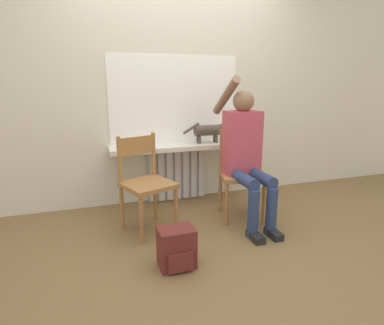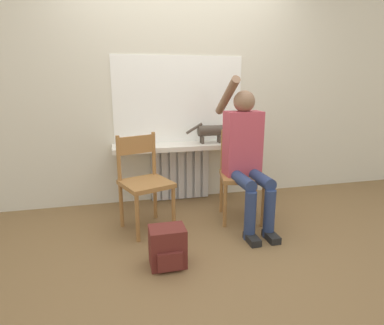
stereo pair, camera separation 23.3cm
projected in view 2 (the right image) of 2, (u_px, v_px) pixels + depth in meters
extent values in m
plane|color=brown|center=(209.00, 245.00, 2.70)|extent=(12.00, 12.00, 0.00)
cube|color=beige|center=(178.00, 80.00, 3.52)|extent=(7.00, 0.06, 2.70)
cube|color=silver|center=(180.00, 173.00, 3.72)|extent=(0.67, 0.05, 0.63)
cube|color=silver|center=(156.00, 175.00, 3.61)|extent=(0.07, 0.03, 0.60)
cube|color=silver|center=(164.00, 175.00, 3.63)|extent=(0.07, 0.03, 0.60)
cube|color=silver|center=(173.00, 174.00, 3.65)|extent=(0.07, 0.03, 0.60)
cube|color=silver|center=(181.00, 174.00, 3.67)|extent=(0.07, 0.03, 0.60)
cube|color=silver|center=(189.00, 173.00, 3.70)|extent=(0.07, 0.03, 0.60)
cube|color=silver|center=(197.00, 172.00, 3.72)|extent=(0.07, 0.03, 0.60)
cube|color=silver|center=(205.00, 172.00, 3.74)|extent=(0.07, 0.03, 0.60)
cube|color=silver|center=(182.00, 146.00, 3.51)|extent=(1.50, 0.34, 0.05)
cube|color=white|center=(179.00, 100.00, 3.54)|extent=(1.44, 0.01, 0.93)
cube|color=#9E6B38|center=(146.00, 184.00, 2.90)|extent=(0.52, 0.52, 0.04)
cylinder|color=#9E6B38|center=(137.00, 219.00, 2.71)|extent=(0.04, 0.04, 0.42)
cylinder|color=#9E6B38|center=(174.00, 209.00, 2.91)|extent=(0.04, 0.04, 0.42)
cylinder|color=#9E6B38|center=(121.00, 206.00, 3.00)|extent=(0.04, 0.04, 0.42)
cylinder|color=#9E6B38|center=(155.00, 198.00, 3.19)|extent=(0.04, 0.04, 0.42)
cylinder|color=#9E6B38|center=(119.00, 158.00, 2.89)|extent=(0.04, 0.04, 0.41)
cylinder|color=#9E6B38|center=(154.00, 153.00, 3.08)|extent=(0.04, 0.04, 0.41)
cube|color=#9E6B38|center=(136.00, 145.00, 2.96)|extent=(0.35, 0.15, 0.16)
cube|color=#9E6B38|center=(242.00, 177.00, 3.11)|extent=(0.49, 0.49, 0.04)
cylinder|color=#9E6B38|center=(225.00, 206.00, 3.00)|extent=(0.04, 0.04, 0.42)
cylinder|color=#9E6B38|center=(263.00, 206.00, 3.00)|extent=(0.04, 0.04, 0.42)
cylinder|color=#9E6B38|center=(221.00, 193.00, 3.34)|extent=(0.04, 0.04, 0.42)
cylinder|color=#9E6B38|center=(256.00, 193.00, 3.34)|extent=(0.04, 0.04, 0.42)
cylinder|color=#9E6B38|center=(222.00, 150.00, 3.23)|extent=(0.04, 0.04, 0.41)
cylinder|color=#9E6B38|center=(258.00, 150.00, 3.23)|extent=(0.04, 0.04, 0.41)
cube|color=#9E6B38|center=(240.00, 140.00, 3.20)|extent=(0.36, 0.11, 0.16)
cylinder|color=navy|center=(241.00, 180.00, 2.90)|extent=(0.11, 0.44, 0.11)
cylinder|color=navy|center=(260.00, 178.00, 2.94)|extent=(0.11, 0.44, 0.11)
cylinder|color=navy|center=(250.00, 216.00, 2.75)|extent=(0.10, 0.10, 0.44)
cylinder|color=navy|center=(269.00, 214.00, 2.79)|extent=(0.10, 0.10, 0.44)
cube|color=black|center=(252.00, 239.00, 2.74)|extent=(0.09, 0.20, 0.06)
cube|color=black|center=(271.00, 237.00, 2.78)|extent=(0.09, 0.20, 0.06)
cube|color=#B74251|center=(243.00, 143.00, 3.05)|extent=(0.34, 0.20, 0.61)
sphere|color=#846047|center=(244.00, 101.00, 2.96)|extent=(0.20, 0.20, 0.20)
cylinder|color=#846047|center=(227.00, 96.00, 3.05)|extent=(0.08, 0.50, 0.38)
cylinder|color=#B74251|center=(259.00, 147.00, 3.06)|extent=(0.08, 0.08, 0.49)
cylinder|color=#4C4238|center=(211.00, 131.00, 3.52)|extent=(0.28, 0.12, 0.12)
sphere|color=#4C4238|center=(225.00, 128.00, 3.56)|extent=(0.09, 0.09, 0.09)
cone|color=#4C4238|center=(226.00, 125.00, 3.53)|extent=(0.03, 0.03, 0.03)
cone|color=#4C4238|center=(225.00, 125.00, 3.57)|extent=(0.03, 0.03, 0.03)
cylinder|color=#4C4238|center=(220.00, 139.00, 3.54)|extent=(0.03, 0.03, 0.08)
cylinder|color=#4C4238|center=(218.00, 139.00, 3.60)|extent=(0.03, 0.03, 0.08)
cylinder|color=#4C4238|center=(203.00, 140.00, 3.50)|extent=(0.03, 0.03, 0.08)
cylinder|color=#4C4238|center=(201.00, 139.00, 3.55)|extent=(0.03, 0.03, 0.08)
cylinder|color=#4C4238|center=(194.00, 128.00, 3.47)|extent=(0.19, 0.03, 0.12)
cube|color=maroon|center=(167.00, 246.00, 2.38)|extent=(0.26, 0.20, 0.30)
cube|color=maroon|center=(170.00, 262.00, 2.28)|extent=(0.18, 0.03, 0.14)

